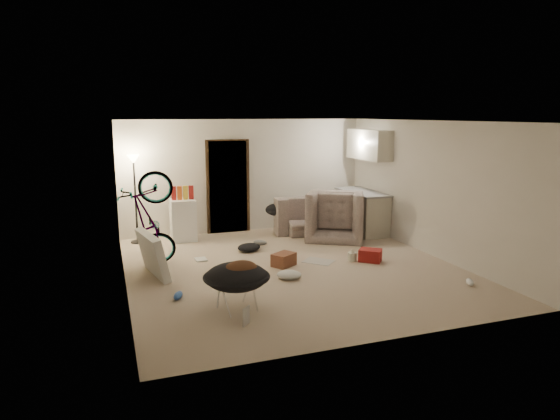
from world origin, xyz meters
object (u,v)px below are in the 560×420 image
object	(u,v)px
drink_case_b	(370,255)
juicer	(352,256)
sofa	(317,217)
mini_fridge	(183,220)
kitchen_counter	(362,212)
saucer_chair	(237,283)
floor_lamp	(134,180)
armchair	(336,219)
drink_case_a	(284,260)
tv_box	(153,254)
bicycle	(149,241)

from	to	relation	value
drink_case_b	juicer	world-z (taller)	juicer
sofa	mini_fridge	xyz separation A→B (m)	(-3.02, 0.10, 0.13)
kitchen_counter	saucer_chair	size ratio (longest dim) A/B	1.66
sofa	saucer_chair	world-z (taller)	saucer_chair
juicer	floor_lamp	bearing A→B (deg)	143.56
saucer_chair	juicer	bearing A→B (deg)	30.95
armchair	drink_case_a	world-z (taller)	armchair
kitchen_counter	sofa	xyz separation A→B (m)	(-0.88, 0.45, -0.14)
sofa	drink_case_b	size ratio (longest dim) A/B	5.43
tv_box	drink_case_a	size ratio (longest dim) A/B	2.75
kitchen_counter	drink_case_a	world-z (taller)	kitchen_counter
floor_lamp	drink_case_a	size ratio (longest dim) A/B	4.59
floor_lamp	mini_fridge	size ratio (longest dim) A/B	2.09
saucer_chair	kitchen_counter	bearing A→B (deg)	42.73
floor_lamp	sofa	xyz separation A→B (m)	(3.95, -0.20, -1.00)
bicycle	drink_case_b	world-z (taller)	bicycle
bicycle	juicer	world-z (taller)	bicycle
saucer_chair	drink_case_a	xyz separation A→B (m)	(1.27, 1.65, -0.27)
drink_case_a	bicycle	bearing A→B (deg)	127.58
tv_box	kitchen_counter	bearing A→B (deg)	8.06
floor_lamp	tv_box	xyz separation A→B (m)	(0.10, -2.29, -0.95)
bicycle	tv_box	world-z (taller)	bicycle
saucer_chair	mini_fridge	bearing A→B (deg)	91.51
drink_case_a	drink_case_b	world-z (taller)	drink_case_a
kitchen_counter	saucer_chair	xyz separation A→B (m)	(-3.80, -3.51, -0.06)
kitchen_counter	drink_case_a	distance (m)	3.15
tv_box	armchair	bearing A→B (deg)	8.25
drink_case_a	juicer	xyz separation A→B (m)	(1.27, -0.13, -0.02)
saucer_chair	drink_case_b	size ratio (longest dim) A/B	2.36
kitchen_counter	drink_case_a	size ratio (longest dim) A/B	3.80
kitchen_counter	tv_box	size ratio (longest dim) A/B	1.38
armchair	drink_case_b	world-z (taller)	armchair
armchair	mini_fridge	bearing A→B (deg)	15.36
mini_fridge	saucer_chair	xyz separation A→B (m)	(0.11, -4.06, -0.05)
kitchen_counter	drink_case_b	xyz separation A→B (m)	(-0.96, -2.11, -0.33)
kitchen_counter	armchair	world-z (taller)	kitchen_counter
bicycle	juicer	bearing A→B (deg)	-95.94
floor_lamp	bicycle	world-z (taller)	floor_lamp
floor_lamp	mini_fridge	xyz separation A→B (m)	(0.93, -0.10, -0.87)
floor_lamp	kitchen_counter	size ratio (longest dim) A/B	1.21
armchair	bicycle	bearing A→B (deg)	40.88
drink_case_a	tv_box	bearing A→B (deg)	142.09
kitchen_counter	sofa	size ratio (longest dim) A/B	0.72
floor_lamp	sofa	world-z (taller)	floor_lamp
kitchen_counter	armchair	bearing A→B (deg)	-161.96
bicycle	juicer	size ratio (longest dim) A/B	7.49
floor_lamp	armchair	xyz separation A→B (m)	(4.08, -0.89, -0.93)
sofa	drink_case_a	size ratio (longest dim) A/B	5.29
floor_lamp	drink_case_a	bearing A→B (deg)	-47.36
bicycle	floor_lamp	bearing A→B (deg)	12.55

